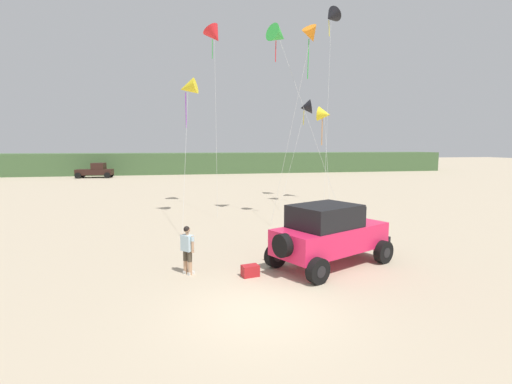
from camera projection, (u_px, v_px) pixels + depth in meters
ground_plane at (262, 310)px, 10.02m from camera, size 220.00×220.00×0.00m
dune_ridge at (169, 163)px, 58.57m from camera, size 90.00×6.25×3.14m
jeep at (330, 233)px, 13.64m from camera, size 5.00×4.01×2.26m
person_watching at (187, 247)px, 12.73m from camera, size 0.47×0.49×1.67m
cooler_box at (250, 271)px, 12.61m from camera, size 0.62×0.47×0.38m
distant_pickup at (96, 171)px, 50.76m from camera, size 4.73×2.68×1.98m
kite_orange_streamer at (214, 35)px, 25.16m from camera, size 1.88×4.88×12.41m
kite_black_sled at (278, 36)px, 22.17m from camera, size 3.40×4.97×11.51m
kite_red_delta at (311, 35)px, 20.89m from camera, size 3.21×1.82×11.02m
kite_purple_stunt at (324, 114)px, 29.58m from camera, size 2.52×6.69×7.50m
kite_yellow_diamond at (188, 88)px, 22.41m from camera, size 1.31×6.39×8.43m
kite_green_box at (306, 107)px, 27.38m from camera, size 3.17×3.00×7.62m
kite_white_parafoil at (331, 17)px, 27.48m from camera, size 3.10×5.94×14.48m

